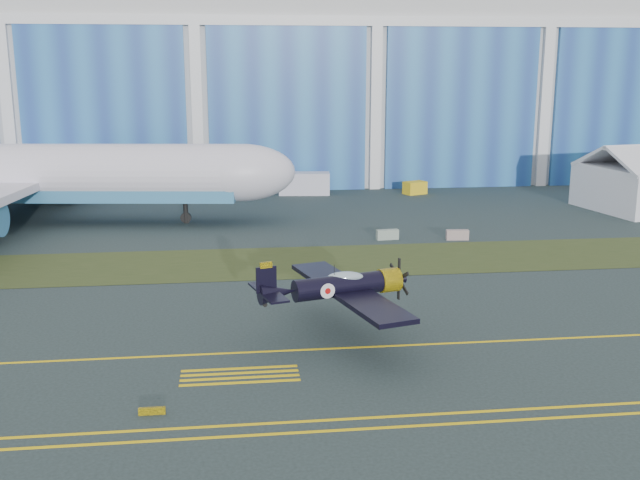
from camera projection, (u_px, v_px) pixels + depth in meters
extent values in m
plane|color=#2B3939|center=(520.00, 311.00, 47.83)|extent=(260.00, 260.00, 0.00)
cube|color=#475128|center=(456.00, 257.00, 61.36)|extent=(260.00, 10.00, 0.02)
cube|color=silver|center=(348.00, 68.00, 114.03)|extent=(220.00, 45.00, 30.00)
cube|color=#23499B|center=(376.00, 109.00, 93.12)|extent=(220.00, 0.60, 20.00)
cube|color=silver|center=(377.00, 21.00, 90.66)|extent=(220.00, 0.70, 1.20)
cube|color=yellow|center=(553.00, 339.00, 43.00)|extent=(200.00, 0.20, 0.02)
cube|color=yellow|center=(630.00, 403.00, 34.78)|extent=(80.00, 0.20, 0.02)
cube|color=yellow|center=(152.00, 411.00, 33.63)|extent=(1.20, 0.15, 0.35)
cube|color=silver|center=(304.00, 183.00, 91.00)|extent=(6.34, 3.05, 2.65)
cube|color=yellow|center=(415.00, 188.00, 91.34)|extent=(3.06, 2.54, 1.53)
cube|color=#899D90|center=(387.00, 235.00, 67.46)|extent=(2.06, 0.83, 0.90)
cube|color=gray|center=(457.00, 235.00, 67.36)|extent=(2.05, 0.80, 0.90)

